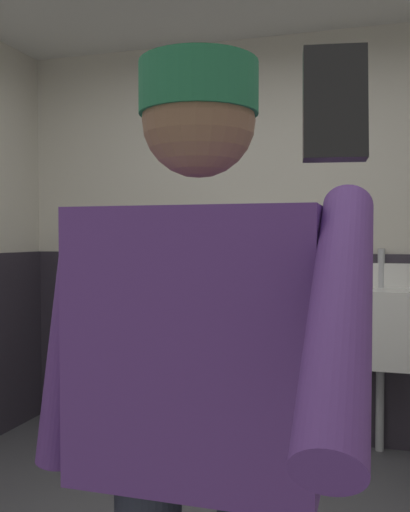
% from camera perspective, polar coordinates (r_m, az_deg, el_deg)
% --- Properties ---
extents(wall_back, '(4.03, 0.12, 2.61)m').
position_cam_1_polar(wall_back, '(3.77, 6.49, 1.82)').
color(wall_back, beige).
rests_on(wall_back, ground_plane).
extents(wainscot_band_back, '(3.43, 0.03, 1.20)m').
position_cam_1_polar(wainscot_band_back, '(3.76, 6.25, -8.93)').
color(wainscot_band_back, '#2D2833').
rests_on(wainscot_band_back, ground_plane).
extents(urinal_left, '(0.40, 0.34, 1.24)m').
position_cam_1_polar(urinal_left, '(3.82, -5.91, -6.11)').
color(urinal_left, white).
rests_on(urinal_left, ground_plane).
extents(urinal_middle, '(0.40, 0.34, 1.24)m').
position_cam_1_polar(urinal_middle, '(3.60, 5.25, -6.60)').
color(urinal_middle, white).
rests_on(urinal_middle, ground_plane).
extents(urinal_right, '(0.40, 0.34, 1.24)m').
position_cam_1_polar(urinal_right, '(3.53, 17.35, -6.84)').
color(urinal_right, white).
rests_on(urinal_right, ground_plane).
extents(privacy_divider_panel, '(0.04, 0.40, 0.90)m').
position_cam_1_polar(privacy_divider_panel, '(3.60, -0.83, -3.81)').
color(privacy_divider_panel, '#4C4C51').
extents(person, '(0.70, 0.60, 1.65)m').
position_cam_1_polar(person, '(1.16, -0.76, -14.45)').
color(person, '#2D3342').
rests_on(person, ground_plane).
extents(cell_phone, '(0.06, 0.04, 0.11)m').
position_cam_1_polar(cell_phone, '(0.57, 12.98, 14.78)').
color(cell_phone, black).
extents(soap_dispenser, '(0.10, 0.07, 0.18)m').
position_cam_1_polar(soap_dispenser, '(3.69, 5.20, 3.08)').
color(soap_dispenser, silver).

